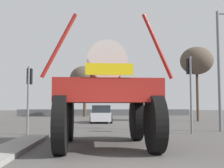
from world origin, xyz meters
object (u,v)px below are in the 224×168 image
(sedan_ahead, at_px, (102,114))
(traffic_signal_near_left, at_px, (29,85))
(streetlight_near_right, at_px, (222,62))
(bare_tree_far_center, at_px, (85,79))
(bare_tree_right, at_px, (197,61))
(oversize_sprayer, at_px, (105,95))
(traffic_signal_near_right, at_px, (190,77))

(sedan_ahead, bearing_deg, traffic_signal_near_left, 160.05)
(streetlight_near_right, distance_m, bare_tree_far_center, 23.44)
(streetlight_near_right, distance_m, bare_tree_right, 10.71)
(sedan_ahead, relative_size, traffic_signal_near_left, 1.16)
(oversize_sprayer, distance_m, bare_tree_right, 18.85)
(oversize_sprayer, relative_size, traffic_signal_near_right, 1.32)
(bare_tree_right, bearing_deg, traffic_signal_near_left, -138.64)
(streetlight_near_right, bearing_deg, traffic_signal_near_left, -173.90)
(oversize_sprayer, bearing_deg, bare_tree_far_center, 2.31)
(oversize_sprayer, distance_m, bare_tree_far_center, 27.40)
(sedan_ahead, distance_m, bare_tree_far_center, 13.66)
(streetlight_near_right, height_order, bare_tree_right, bare_tree_right)
(traffic_signal_near_left, relative_size, streetlight_near_right, 0.50)
(streetlight_near_right, bearing_deg, oversize_sprayer, -141.21)
(oversize_sprayer, relative_size, streetlight_near_right, 0.77)
(sedan_ahead, distance_m, streetlight_near_right, 11.75)
(streetlight_near_right, height_order, bare_tree_far_center, streetlight_near_right)
(sedan_ahead, xyz_separation_m, bare_tree_far_center, (-2.23, 12.76, 4.34))
(traffic_signal_near_right, relative_size, bare_tree_right, 0.58)
(traffic_signal_near_right, distance_m, streetlight_near_right, 2.84)
(oversize_sprayer, xyz_separation_m, streetlight_near_right, (7.05, 5.66, 2.17))
(oversize_sprayer, height_order, traffic_signal_near_right, oversize_sprayer)
(bare_tree_right, bearing_deg, bare_tree_far_center, 135.93)
(bare_tree_right, bearing_deg, sedan_ahead, -169.78)
(oversize_sprayer, xyz_separation_m, traffic_signal_near_left, (-3.99, 4.48, 0.72))
(traffic_signal_near_left, bearing_deg, bare_tree_far_center, 85.82)
(traffic_signal_near_left, xyz_separation_m, streetlight_near_right, (11.04, 1.18, 1.46))
(oversize_sprayer, relative_size, bare_tree_right, 0.77)
(sedan_ahead, xyz_separation_m, traffic_signal_near_left, (-3.89, -9.88, 1.90))
(oversize_sprayer, distance_m, streetlight_near_right, 9.30)
(oversize_sprayer, height_order, sedan_ahead, oversize_sprayer)
(oversize_sprayer, relative_size, sedan_ahead, 1.33)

